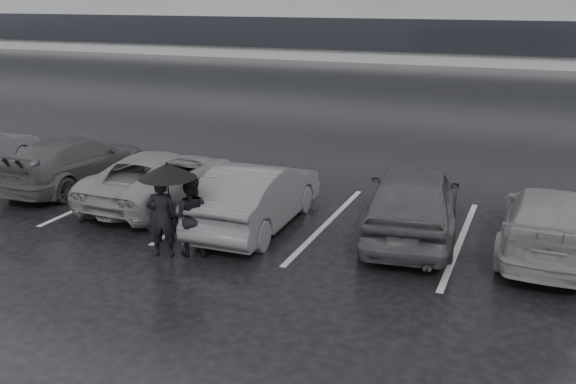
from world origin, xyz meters
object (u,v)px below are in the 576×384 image
(car_west_c, at_px, (76,161))
(pedestrian_left, at_px, (162,217))
(car_east, at_px, (550,222))
(pedestrian_right, at_px, (190,216))
(car_main, at_px, (412,200))
(car_west_a, at_px, (257,195))
(car_west_b, at_px, (162,177))

(car_west_c, xyz_separation_m, pedestrian_left, (4.58, -3.12, 0.12))
(car_east, relative_size, pedestrian_left, 2.82)
(car_east, distance_m, pedestrian_right, 6.74)
(car_main, xyz_separation_m, pedestrian_left, (-4.09, -2.77, 0.01))
(car_main, xyz_separation_m, car_west_a, (-3.13, -0.67, -0.07))
(car_main, bearing_deg, car_east, 174.62)
(car_west_b, height_order, car_west_c, car_west_c)
(pedestrian_left, bearing_deg, car_west_c, -56.67)
(car_main, height_order, car_west_b, car_main)
(car_main, bearing_deg, pedestrian_right, 27.60)
(car_main, height_order, pedestrian_right, pedestrian_right)
(car_west_a, height_order, pedestrian_left, pedestrian_left)
(car_main, relative_size, car_west_a, 1.06)
(car_west_a, relative_size, pedestrian_right, 2.74)
(car_east, relative_size, pedestrian_right, 2.83)
(car_west_b, xyz_separation_m, car_east, (8.43, 0.12, 0.00))
(car_main, height_order, car_west_c, car_main)
(car_west_b, height_order, pedestrian_left, pedestrian_left)
(car_main, height_order, car_west_a, car_main)
(car_west_c, bearing_deg, car_east, -179.24)
(car_main, height_order, pedestrian_left, pedestrian_left)
(car_east, distance_m, pedestrian_left, 7.26)
(car_west_a, distance_m, car_east, 5.77)
(car_west_a, distance_m, car_west_b, 2.79)
(car_west_b, xyz_separation_m, pedestrian_right, (2.21, -2.47, 0.14))
(car_west_a, xyz_separation_m, car_east, (5.72, 0.75, -0.06))
(car_west_a, bearing_deg, pedestrian_right, 73.12)
(car_west_a, bearing_deg, car_main, -169.41)
(car_west_a, xyz_separation_m, pedestrian_left, (-0.96, -2.10, 0.08))
(car_main, bearing_deg, car_west_b, -6.70)
(car_main, xyz_separation_m, pedestrian_right, (-3.63, -2.51, 0.01))
(car_main, distance_m, car_east, 2.59)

